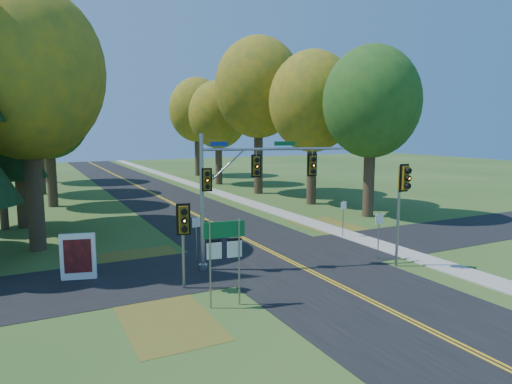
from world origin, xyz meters
name	(u,v)px	position (x,y,z in m)	size (l,w,h in m)	color
ground	(302,267)	(0.00, 0.00, 0.00)	(160.00, 160.00, 0.00)	#2B4D1B
road_main	(302,267)	(0.00, 0.00, 0.01)	(8.00, 160.00, 0.02)	black
road_cross	(281,257)	(0.00, 2.00, 0.01)	(60.00, 6.00, 0.02)	black
centerline_left	(300,267)	(-0.10, 0.00, 0.03)	(0.10, 160.00, 0.01)	gold
centerline_right	(304,267)	(0.10, 0.00, 0.03)	(0.10, 160.00, 0.01)	gold
sidewalk_east	(399,251)	(6.20, 0.00, 0.03)	(1.60, 160.00, 0.06)	#9E998E
leaf_patch_w_near	(147,264)	(-6.50, 4.00, 0.01)	(4.00, 6.00, 0.00)	brown
leaf_patch_e	(340,229)	(6.80, 6.00, 0.01)	(3.50, 8.00, 0.00)	brown
leaf_patch_w_far	(167,320)	(-7.50, -3.00, 0.01)	(3.00, 5.00, 0.00)	brown
tree_w_a	(28,73)	(-11.13, 9.38, 9.49)	(8.00, 8.00, 14.15)	#38281C
tree_e_a	(371,103)	(11.57, 8.77, 8.53)	(7.20, 7.20, 12.73)	#38281C
tree_w_b	(16,70)	(-11.72, 16.29, 10.37)	(8.60, 8.60, 15.38)	#38281C
tree_e_b	(313,102)	(10.97, 15.58, 8.90)	(7.60, 7.60, 13.33)	#38281C
tree_w_c	(48,113)	(-9.54, 24.47, 7.94)	(6.80, 6.80, 11.91)	#38281C
tree_e_c	(259,88)	(9.88, 23.69, 10.66)	(8.80, 8.80, 15.79)	#38281C
tree_w_d	(36,97)	(-10.13, 33.18, 9.78)	(8.20, 8.20, 14.56)	#38281C
tree_e_d	(219,115)	(9.26, 32.87, 8.24)	(7.00, 7.00, 12.32)	#38281C
tree_w_e	(45,100)	(-8.92, 44.09, 10.07)	(8.40, 8.40, 14.97)	#38281C
tree_e_e	(197,110)	(10.47, 43.58, 9.19)	(7.80, 7.80, 13.74)	#38281C
traffic_mast	(239,183)	(-2.71, 1.31, 4.11)	(6.82, 2.12, 6.40)	#92959A
east_signal_pole	(403,189)	(4.21, -2.08, 3.78)	(0.58, 0.67, 4.99)	gray
ped_signal_pole	(183,226)	(-6.01, -0.43, 2.70)	(0.57, 0.67, 3.64)	gray
route_sign_cluster	(225,245)	(-5.20, -2.75, 2.35)	(1.54, 0.28, 3.33)	gray
info_kiosk	(78,257)	(-9.75, 3.00, 1.03)	(1.49, 0.59, 2.07)	white
reg_sign_e_north	(343,212)	(5.64, 4.16, 1.56)	(0.43, 0.09, 2.27)	gray
reg_sign_e_south	(379,227)	(4.20, -0.58, 1.66)	(0.46, 0.09, 2.43)	gray
reg_sign_w	(196,231)	(-4.20, 3.17, 1.60)	(0.45, 0.09, 2.34)	gray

